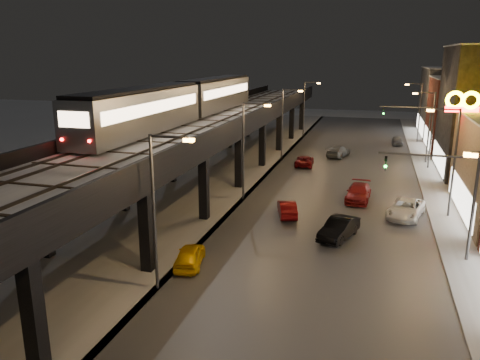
# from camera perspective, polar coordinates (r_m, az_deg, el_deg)

# --- Properties ---
(road_surface) EXTENTS (17.00, 120.00, 0.06)m
(road_surface) POSITION_cam_1_polar(r_m,az_deg,el_deg) (46.09, 11.63, -1.74)
(road_surface) COLOR #46474D
(road_surface) RESTS_ON ground
(sidewalk_right) EXTENTS (4.00, 120.00, 0.14)m
(sidewalk_right) POSITION_cam_1_polar(r_m,az_deg,el_deg) (46.46, 24.01, -2.57)
(sidewalk_right) COLOR #9FA1A8
(sidewalk_right) RESTS_ON ground
(under_viaduct_pavement) EXTENTS (11.00, 120.00, 0.06)m
(under_viaduct_pavement) POSITION_cam_1_polar(r_m,az_deg,el_deg) (48.92, -4.30, -0.50)
(under_viaduct_pavement) COLOR #9FA1A8
(under_viaduct_pavement) RESTS_ON ground
(elevated_viaduct) EXTENTS (9.00, 100.00, 6.30)m
(elevated_viaduct) POSITION_cam_1_polar(r_m,az_deg,el_deg) (44.84, -5.86, 5.36)
(elevated_viaduct) COLOR black
(elevated_viaduct) RESTS_ON ground
(viaduct_trackbed) EXTENTS (8.40, 100.00, 0.32)m
(viaduct_trackbed) POSITION_cam_1_polar(r_m,az_deg,el_deg) (44.84, -5.83, 6.36)
(viaduct_trackbed) COLOR #B2B7C1
(viaduct_trackbed) RESTS_ON elevated_viaduct
(viaduct_parapet_streetside) EXTENTS (0.30, 100.00, 1.10)m
(viaduct_parapet_streetside) POSITION_cam_1_polar(r_m,az_deg,el_deg) (43.37, -0.45, 6.77)
(viaduct_parapet_streetside) COLOR black
(viaduct_parapet_streetside) RESTS_ON elevated_viaduct
(viaduct_parapet_far) EXTENTS (0.30, 100.00, 1.10)m
(viaduct_parapet_far) POSITION_cam_1_polar(r_m,az_deg,el_deg) (46.60, -10.83, 7.07)
(viaduct_parapet_far) COLOR black
(viaduct_parapet_far) RESTS_ON elevated_viaduct
(building_e) EXTENTS (12.20, 12.20, 10.16)m
(building_e) POSITION_cam_1_polar(r_m,az_deg,el_deg) (72.77, 26.91, 7.07)
(building_e) COLOR maroon
(building_e) RESTS_ON ground
(building_f) EXTENTS (12.20, 16.20, 11.16)m
(building_f) POSITION_cam_1_polar(r_m,az_deg,el_deg) (86.46, 25.36, 8.57)
(building_f) COLOR #3A3A3C
(building_f) RESTS_ON ground
(streetlight_left_1) EXTENTS (2.57, 0.28, 9.00)m
(streetlight_left_1) POSITION_cam_1_polar(r_m,az_deg,el_deg) (25.94, -9.98, -2.72)
(streetlight_left_1) COLOR #38383A
(streetlight_left_1) RESTS_ON ground
(streetlight_left_2) EXTENTS (2.57, 0.28, 9.00)m
(streetlight_left_2) POSITION_cam_1_polar(r_m,az_deg,el_deg) (42.35, 0.75, 4.35)
(streetlight_left_2) COLOR #38383A
(streetlight_left_2) RESTS_ON ground
(streetlight_right_2) EXTENTS (2.56, 0.28, 9.00)m
(streetlight_right_2) POSITION_cam_1_polar(r_m,az_deg,el_deg) (41.29, 24.37, 2.74)
(streetlight_right_2) COLOR #38383A
(streetlight_right_2) RESTS_ON ground
(streetlight_left_3) EXTENTS (2.57, 0.28, 9.00)m
(streetlight_left_3) POSITION_cam_1_polar(r_m,az_deg,el_deg) (59.68, 5.43, 7.37)
(streetlight_left_3) COLOR #38383A
(streetlight_left_3) RESTS_ON ground
(streetlight_right_3) EXTENTS (2.56, 0.28, 9.00)m
(streetlight_right_3) POSITION_cam_1_polar(r_m,az_deg,el_deg) (58.93, 22.13, 6.25)
(streetlight_right_3) COLOR #38383A
(streetlight_right_3) RESTS_ON ground
(streetlight_left_4) EXTENTS (2.57, 0.28, 9.00)m
(streetlight_left_4) POSITION_cam_1_polar(r_m,az_deg,el_deg) (77.31, 8.02, 9.00)
(streetlight_left_4) COLOR #38383A
(streetlight_left_4) RESTS_ON ground
(streetlight_right_4) EXTENTS (2.56, 0.28, 9.00)m
(streetlight_right_4) POSITION_cam_1_polar(r_m,az_deg,el_deg) (76.74, 20.91, 8.14)
(streetlight_right_4) COLOR #38383A
(streetlight_right_4) RESTS_ON ground
(traffic_light_rig_a) EXTENTS (6.10, 0.34, 7.00)m
(traffic_light_rig_a) POSITION_cam_1_polar(r_m,az_deg,el_deg) (32.65, 24.71, -1.57)
(traffic_light_rig_a) COLOR #38383A
(traffic_light_rig_a) RESTS_ON ground
(traffic_light_rig_b) EXTENTS (6.10, 0.34, 7.00)m
(traffic_light_rig_b) POSITION_cam_1_polar(r_m,az_deg,el_deg) (61.91, 20.99, 6.04)
(traffic_light_rig_b) COLOR #38383A
(traffic_light_rig_b) RESTS_ON ground
(subway_train) EXTENTS (3.16, 38.36, 3.79)m
(subway_train) POSITION_cam_1_polar(r_m,az_deg,el_deg) (49.71, -6.61, 9.63)
(subway_train) COLOR gray
(subway_train) RESTS_ON viaduct_trackbed
(car_taxi) EXTENTS (2.37, 4.19, 1.35)m
(car_taxi) POSITION_cam_1_polar(r_m,az_deg,el_deg) (30.21, -6.15, -9.24)
(car_taxi) COLOR #E8AC02
(car_taxi) RESTS_ON ground
(car_near_white) EXTENTS (2.43, 4.14, 1.29)m
(car_near_white) POSITION_cam_1_polar(r_m,az_deg,el_deg) (39.18, 5.76, -3.54)
(car_near_white) COLOR maroon
(car_near_white) RESTS_ON ground
(car_mid_silver) EXTENTS (2.33, 4.57, 1.24)m
(car_mid_silver) POSITION_cam_1_polar(r_m,az_deg,el_deg) (57.26, 7.86, 2.29)
(car_mid_silver) COLOR #67080B
(car_mid_silver) RESTS_ON ground
(car_mid_dark) EXTENTS (3.23, 5.45, 1.48)m
(car_mid_dark) POSITION_cam_1_polar(r_m,az_deg,el_deg) (63.30, 11.87, 3.43)
(car_mid_dark) COLOR slate
(car_mid_dark) RESTS_ON ground
(car_onc_silver) EXTENTS (2.92, 4.84, 1.51)m
(car_onc_silver) POSITION_cam_1_polar(r_m,az_deg,el_deg) (35.05, 11.97, -5.86)
(car_onc_silver) COLOR black
(car_onc_silver) RESTS_ON ground
(car_onc_dark) EXTENTS (3.62, 5.63, 1.44)m
(car_onc_dark) POSITION_cam_1_polar(r_m,az_deg,el_deg) (40.99, 19.56, -3.40)
(car_onc_dark) COLOR white
(car_onc_dark) RESTS_ON ground
(car_onc_white) EXTENTS (2.34, 5.15, 1.46)m
(car_onc_white) POSITION_cam_1_polar(r_m,az_deg,el_deg) (44.41, 14.23, -1.59)
(car_onc_white) COLOR maroon
(car_onc_white) RESTS_ON ground
(car_onc_red) EXTENTS (1.63, 3.80, 1.28)m
(car_onc_red) POSITION_cam_1_polar(r_m,az_deg,el_deg) (74.21, 18.63, 4.54)
(car_onc_red) COLOR #555B65
(car_onc_red) RESTS_ON ground
(sign_mcdonalds) EXTENTS (2.96, 0.46, 9.98)m
(sign_mcdonalds) POSITION_cam_1_polar(r_m,az_deg,el_deg) (46.72, 25.39, 7.49)
(sign_mcdonalds) COLOR #38383A
(sign_mcdonalds) RESTS_ON ground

